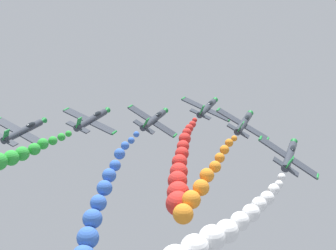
{
  "coord_description": "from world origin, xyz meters",
  "views": [
    {
      "loc": [
        24.46,
        -63.54,
        160.73
      ],
      "look_at": [
        0.0,
        0.0,
        136.65
      ],
      "focal_mm": 47.77,
      "sensor_mm": 36.0,
      "label": 1
    }
  ],
  "objects_px": {
    "airplane_lead": "(207,108)",
    "airplane_right_inner": "(244,123)",
    "airplane_trailing": "(24,131)",
    "airplane_left_inner": "(154,119)",
    "airplane_right_outer": "(290,155)",
    "airplane_left_outer": "(92,119)"
  },
  "relations": [
    {
      "from": "airplane_right_inner",
      "to": "airplane_trailing",
      "type": "distance_m",
      "value": 35.22
    },
    {
      "from": "airplane_lead",
      "to": "airplane_trailing",
      "type": "height_order",
      "value": "airplane_lead"
    },
    {
      "from": "airplane_lead",
      "to": "airplane_right_outer",
      "type": "bearing_deg",
      "value": -42.75
    },
    {
      "from": "airplane_right_outer",
      "to": "airplane_trailing",
      "type": "distance_m",
      "value": 40.72
    },
    {
      "from": "airplane_lead",
      "to": "airplane_trailing",
      "type": "relative_size",
      "value": 1.0
    },
    {
      "from": "airplane_left_outer",
      "to": "airplane_trailing",
      "type": "distance_m",
      "value": 10.79
    },
    {
      "from": "airplane_right_inner",
      "to": "airplane_trailing",
      "type": "relative_size",
      "value": 1.0
    },
    {
      "from": "airplane_left_outer",
      "to": "airplane_right_outer",
      "type": "relative_size",
      "value": 1.0
    },
    {
      "from": "airplane_right_outer",
      "to": "airplane_trailing",
      "type": "height_order",
      "value": "airplane_right_outer"
    },
    {
      "from": "airplane_right_inner",
      "to": "airplane_left_outer",
      "type": "bearing_deg",
      "value": -160.42
    },
    {
      "from": "airplane_lead",
      "to": "airplane_right_inner",
      "type": "height_order",
      "value": "airplane_right_inner"
    },
    {
      "from": "airplane_lead",
      "to": "airplane_left_outer",
      "type": "relative_size",
      "value": 1.0
    },
    {
      "from": "airplane_trailing",
      "to": "airplane_left_outer",
      "type": "bearing_deg",
      "value": 37.8
    },
    {
      "from": "airplane_left_outer",
      "to": "airplane_left_inner",
      "type": "bearing_deg",
      "value": 37.9
    },
    {
      "from": "airplane_left_inner",
      "to": "airplane_right_outer",
      "type": "height_order",
      "value": "airplane_right_outer"
    },
    {
      "from": "airplane_trailing",
      "to": "airplane_right_inner",
      "type": "bearing_deg",
      "value": 25.06
    },
    {
      "from": "airplane_right_outer",
      "to": "airplane_lead",
      "type": "bearing_deg",
      "value": 137.25
    },
    {
      "from": "airplane_lead",
      "to": "airplane_left_outer",
      "type": "bearing_deg",
      "value": -137.26
    },
    {
      "from": "airplane_left_inner",
      "to": "airplane_right_inner",
      "type": "bearing_deg",
      "value": 6.97
    },
    {
      "from": "airplane_left_inner",
      "to": "airplane_trailing",
      "type": "height_order",
      "value": "airplane_left_inner"
    },
    {
      "from": "airplane_lead",
      "to": "airplane_right_inner",
      "type": "bearing_deg",
      "value": -36.97
    },
    {
      "from": "airplane_right_inner",
      "to": "airplane_lead",
      "type": "bearing_deg",
      "value": 143.03
    }
  ]
}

